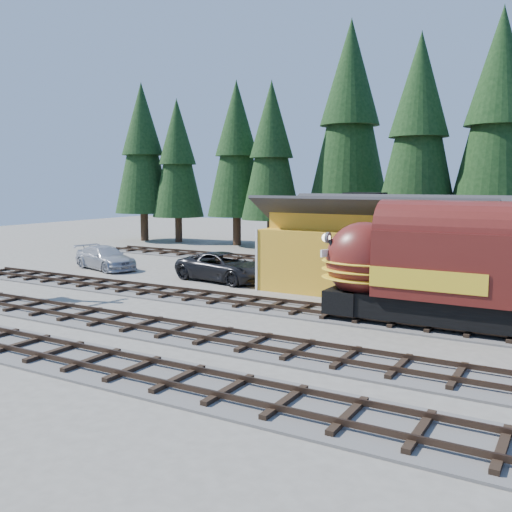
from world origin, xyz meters
The scene contains 7 objects.
ground centered at (0.00, 0.00, 0.00)m, with size 120.00×120.00×0.00m, color #6B665B.
track_spur centered at (-10.00, 18.00, 0.06)m, with size 32.00×3.20×0.33m.
depot centered at (0.00, 10.50, 2.96)m, with size 12.80×7.00×5.30m.
locomotive centered at (6.57, 4.00, 2.34)m, with size 14.56×2.89×3.96m.
caboose centered at (-4.39, 18.00, 2.43)m, with size 9.33×2.70×4.85m.
pickup_truck_a centered at (-9.22, 9.11, 0.87)m, with size 2.89×6.26×1.74m, color black.
pickup_truck_b centered at (-18.94, 8.93, 0.80)m, with size 2.23×5.49×1.59m, color #B0B1B8.
Camera 1 is at (9.69, -19.57, 5.99)m, focal length 40.00 mm.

